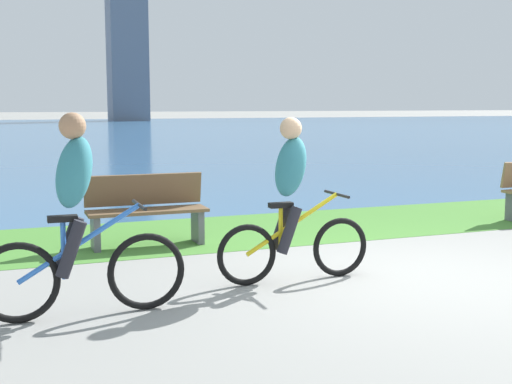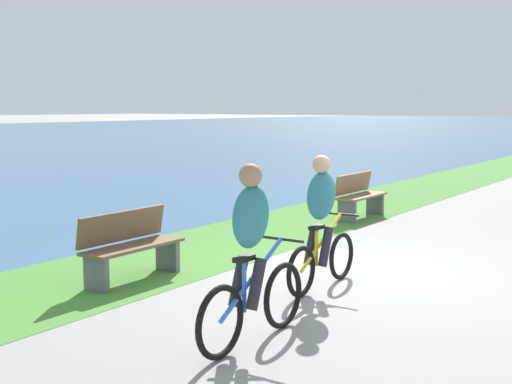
{
  "view_description": "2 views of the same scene",
  "coord_description": "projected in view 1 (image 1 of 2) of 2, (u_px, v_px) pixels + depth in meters",
  "views": [
    {
      "loc": [
        -3.81,
        -5.9,
        1.78
      ],
      "look_at": [
        -1.19,
        1.0,
        0.81
      ],
      "focal_mm": 47.13,
      "sensor_mm": 36.0,
      "label": 1
    },
    {
      "loc": [
        -8.47,
        -3.83,
        2.24
      ],
      "look_at": [
        -1.17,
        1.12,
        1.14
      ],
      "focal_mm": 48.43,
      "sensor_mm": 36.0,
      "label": 2
    }
  ],
  "objects": [
    {
      "name": "bench_near_path",
      "position": [
        147.0,
        210.0,
        8.48
      ],
      "size": [
        1.5,
        0.47,
        0.9
      ],
      "color": "brown",
      "rests_on": "ground"
    },
    {
      "name": "grass_strip_bayside",
      "position": [
        286.0,
        227.0,
        9.76
      ],
      "size": [
        120.0,
        2.51,
        0.01
      ],
      "primitive_type": "cube",
      "color": "#478433",
      "rests_on": "ground"
    },
    {
      "name": "ground_plane",
      "position": [
        396.0,
        275.0,
        7.05
      ],
      "size": [
        300.0,
        300.0,
        0.0
      ],
      "primitive_type": "plane",
      "color": "gray"
    },
    {
      "name": "cyclist_trailing",
      "position": [
        78.0,
        218.0,
        5.57
      ],
      "size": [
        1.73,
        0.52,
        1.72
      ],
      "color": "black",
      "rests_on": "ground"
    },
    {
      "name": "cyclist_lead",
      "position": [
        292.0,
        200.0,
        6.71
      ],
      "size": [
        1.65,
        0.52,
        1.66
      ],
      "color": "black",
      "rests_on": "ground"
    },
    {
      "name": "bay_water_surface",
      "position": [
        63.0,
        131.0,
        43.88
      ],
      "size": [
        300.0,
        71.11,
        0.0
      ],
      "primitive_type": "cube",
      "color": "#386693",
      "rests_on": "ground"
    }
  ]
}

